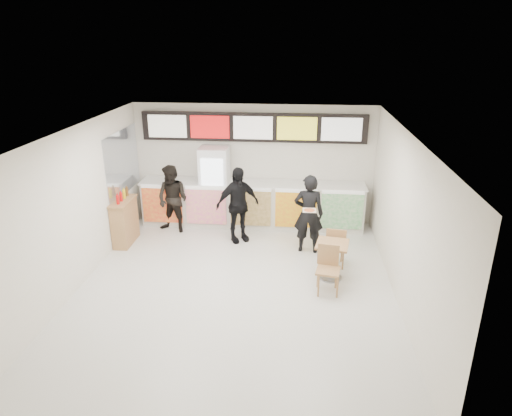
# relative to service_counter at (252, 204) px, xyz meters

# --- Properties ---
(floor) EXTENTS (7.00, 7.00, 0.00)m
(floor) POSITION_rel_service_counter_xyz_m (-0.00, -3.09, -0.57)
(floor) COLOR beige
(floor) RESTS_ON ground
(ceiling) EXTENTS (7.00, 7.00, 0.00)m
(ceiling) POSITION_rel_service_counter_xyz_m (-0.00, -3.09, 2.43)
(ceiling) COLOR white
(ceiling) RESTS_ON wall_back
(wall_back) EXTENTS (6.00, 0.00, 6.00)m
(wall_back) POSITION_rel_service_counter_xyz_m (-0.00, 0.41, 0.93)
(wall_back) COLOR silver
(wall_back) RESTS_ON floor
(wall_left) EXTENTS (0.00, 7.00, 7.00)m
(wall_left) POSITION_rel_service_counter_xyz_m (-3.00, -3.09, 0.93)
(wall_left) COLOR silver
(wall_left) RESTS_ON floor
(wall_right) EXTENTS (0.00, 7.00, 7.00)m
(wall_right) POSITION_rel_service_counter_xyz_m (3.00, -3.09, 0.93)
(wall_right) COLOR silver
(wall_right) RESTS_ON floor
(service_counter) EXTENTS (5.56, 0.77, 1.14)m
(service_counter) POSITION_rel_service_counter_xyz_m (0.00, 0.00, 0.00)
(service_counter) COLOR silver
(service_counter) RESTS_ON floor
(menu_board) EXTENTS (5.50, 0.14, 0.70)m
(menu_board) POSITION_rel_service_counter_xyz_m (0.00, 0.32, 1.88)
(menu_board) COLOR black
(menu_board) RESTS_ON wall_back
(drinks_fridge) EXTENTS (0.70, 0.67, 2.00)m
(drinks_fridge) POSITION_rel_service_counter_xyz_m (-0.93, 0.02, 0.43)
(drinks_fridge) COLOR white
(drinks_fridge) RESTS_ON floor
(mirror_panel) EXTENTS (0.01, 2.00, 1.50)m
(mirror_panel) POSITION_rel_service_counter_xyz_m (-2.99, -0.64, 1.18)
(mirror_panel) COLOR #B2B7BF
(mirror_panel) RESTS_ON wall_left
(customer_main) EXTENTS (0.68, 0.47, 1.78)m
(customer_main) POSITION_rel_service_counter_xyz_m (1.38, -1.34, 0.32)
(customer_main) COLOR black
(customer_main) RESTS_ON floor
(customer_left) EXTENTS (0.97, 0.86, 1.67)m
(customer_left) POSITION_rel_service_counter_xyz_m (-1.88, -0.54, 0.26)
(customer_left) COLOR black
(customer_left) RESTS_ON floor
(customer_mid) EXTENTS (1.12, 0.92, 1.79)m
(customer_mid) POSITION_rel_service_counter_xyz_m (-0.24, -0.93, 0.32)
(customer_mid) COLOR black
(customer_mid) RESTS_ON floor
(pizza_slice) EXTENTS (0.36, 0.36, 0.02)m
(pizza_slice) POSITION_rel_service_counter_xyz_m (1.38, -1.79, 0.58)
(pizza_slice) COLOR beige
(pizza_slice) RESTS_ON customer_main
(cafe_table) EXTENTS (0.71, 1.60, 0.91)m
(cafe_table) POSITION_rel_service_counter_xyz_m (1.84, -2.53, -0.04)
(cafe_table) COLOR tan
(cafe_table) RESTS_ON floor
(condiment_ledge) EXTENTS (0.38, 0.94, 1.25)m
(condiment_ledge) POSITION_rel_service_counter_xyz_m (-2.82, -1.30, -0.04)
(condiment_ledge) COLOR tan
(condiment_ledge) RESTS_ON floor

